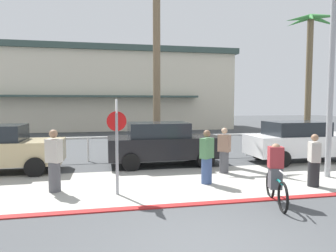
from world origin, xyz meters
The scene contains 15 objects.
ground_plane centered at (0.00, 10.00, 0.00)m, with size 80.00×80.00×0.00m, color #424447.
sidewalk_strip centered at (0.00, 4.20, 0.01)m, with size 44.00×4.00×0.02m, color #ADAAA0.
curb_paint centered at (0.00, 2.20, 0.01)m, with size 44.00×0.24×0.03m, color maroon.
building_backdrop centered at (-2.61, 26.23, 3.72)m, with size 25.96×9.87×7.40m.
rail_fence centered at (0.00, 8.50, 0.84)m, with size 19.25×0.08×1.04m.
stop_sign_bike_lane centered at (-1.39, 3.39, 1.68)m, with size 0.52×0.56×2.56m.
palm_tree_1 centered at (0.76, 10.13, 6.25)m, with size 3.10×3.02×8.85m.
palm_tree_2 centered at (10.38, 11.74, 5.59)m, with size 3.55×3.16×7.70m.
car_black_2 centered at (0.55, 7.06, 0.87)m, with size 4.40×2.02×1.69m.
car_white_3 centered at (6.23, 6.56, 0.87)m, with size 4.40×2.02×1.69m.
cyclist_teal_0 centered at (2.39, 1.94, 0.69)m, with size 0.55×1.77×1.50m.
pedestrian_0 centered at (1.31, 3.97, 0.76)m, with size 0.48×0.45×1.65m.
pedestrian_1 centered at (4.27, 3.03, 0.71)m, with size 0.41×0.46×1.56m.
pedestrian_2 centered at (-3.07, 3.99, 0.81)m, with size 0.48×0.43×1.74m.
pedestrian_3 centered at (2.37, 5.22, 0.73)m, with size 0.47×0.46×1.60m.
Camera 1 is at (-1.70, -4.83, 2.47)m, focal length 33.05 mm.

